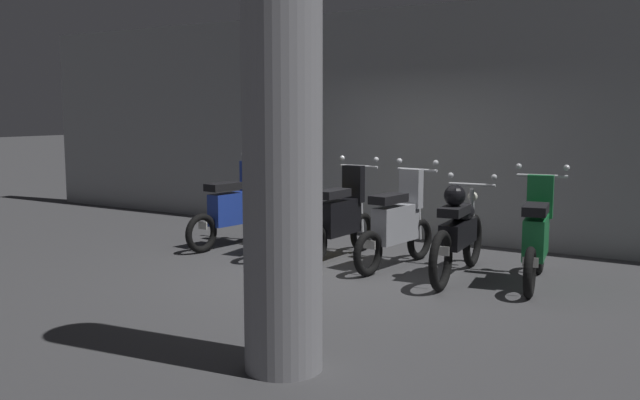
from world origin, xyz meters
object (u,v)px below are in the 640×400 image
motorbike_slot_3 (397,224)px  motorbike_slot_4 (458,232)px  support_pillar (282,140)px  motorbike_slot_5 (536,237)px  motorbike_slot_1 (282,214)px  motorbike_slot_0 (235,209)px  motorbike_slot_2 (341,217)px

motorbike_slot_3 → motorbike_slot_4: size_ratio=0.86×
support_pillar → motorbike_slot_3: bearing=102.2°
motorbike_slot_4 → motorbike_slot_5: 0.84m
motorbike_slot_1 → motorbike_slot_5: (3.34, 0.06, 0.00)m
motorbike_slot_0 → motorbike_slot_2: size_ratio=1.00×
motorbike_slot_2 → support_pillar: size_ratio=0.50×
motorbike_slot_1 → motorbike_slot_3: bearing=1.4°
motorbike_slot_0 → motorbike_slot_2: (1.67, 0.09, 0.00)m
motorbike_slot_3 → motorbike_slot_5: size_ratio=1.00×
motorbike_slot_2 → support_pillar: support_pillar is taller
motorbike_slot_5 → support_pillar: (-0.90, -3.53, 1.16)m
motorbike_slot_4 → support_pillar: 3.57m
motorbike_slot_0 → motorbike_slot_4: motorbike_slot_0 is taller
motorbike_slot_0 → motorbike_slot_1: (0.83, -0.04, 0.00)m
motorbike_slot_1 → motorbike_slot_3: (1.68, 0.04, 0.00)m
motorbike_slot_1 → motorbike_slot_3: size_ratio=1.00×
motorbike_slot_1 → motorbike_slot_3: 1.68m
motorbike_slot_2 → motorbike_slot_0: bearing=-176.9°
motorbike_slot_2 → support_pillar: 4.10m
support_pillar → motorbike_slot_0: bearing=133.0°
motorbike_slot_0 → motorbike_slot_4: bearing=-2.3°
motorbike_slot_0 → motorbike_slot_2: bearing=3.1°
motorbike_slot_0 → motorbike_slot_3: (2.50, 0.01, 0.00)m
motorbike_slot_1 → motorbike_slot_4: 2.51m
motorbike_slot_3 → support_pillar: bearing=-77.8°
motorbike_slot_3 → support_pillar: support_pillar is taller
motorbike_slot_2 → motorbike_slot_3: size_ratio=1.00×
motorbike_slot_3 → motorbike_slot_5: same height
motorbike_slot_2 → motorbike_slot_4: 1.68m
motorbike_slot_1 → motorbike_slot_5: 3.34m
motorbike_slot_5 → support_pillar: support_pillar is taller
motorbike_slot_1 → motorbike_slot_2: bearing=8.5°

